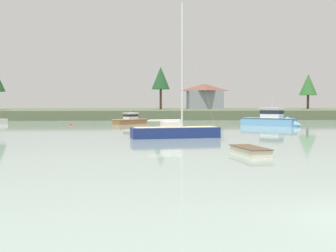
% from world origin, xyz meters
% --- Properties ---
extents(far_shore_bank, '(189.02, 52.76, 1.90)m').
position_xyz_m(far_shore_bank, '(0.00, 93.43, 0.95)').
color(far_shore_bank, '#4C563D').
rests_on(far_shore_bank, ground).
extents(dinghy_cream, '(1.98, 3.82, 0.67)m').
position_xyz_m(dinghy_cream, '(0.40, 14.45, 0.16)').
color(dinghy_cream, beige).
rests_on(dinghy_cream, ground).
extents(sailboat_navy, '(8.71, 3.47, 13.61)m').
position_xyz_m(sailboat_navy, '(-3.25, 27.35, 0.28)').
color(sailboat_navy, navy).
rests_on(sailboat_navy, ground).
extents(cruiser_wood, '(6.15, 5.66, 3.12)m').
position_xyz_m(cruiser_wood, '(-7.65, 53.86, 0.41)').
color(cruiser_wood, brown).
rests_on(cruiser_wood, ground).
extents(cruiser_skyblue, '(8.42, 7.73, 4.94)m').
position_xyz_m(cruiser_skyblue, '(13.19, 46.30, 0.62)').
color(cruiser_skyblue, '#669ECC').
rests_on(cruiser_skyblue, ground).
extents(mooring_buoy_red, '(0.36, 0.36, 0.42)m').
position_xyz_m(mooring_buoy_red, '(-17.03, 50.29, 0.07)').
color(mooring_buoy_red, red).
rests_on(mooring_buoy_red, ground).
extents(shore_tree_inland_c, '(4.72, 4.72, 9.52)m').
position_xyz_m(shore_tree_inland_c, '(39.40, 93.83, 8.46)').
color(shore_tree_inland_c, brown).
rests_on(shore_tree_inland_c, far_shore_bank).
extents(shore_tree_far_left, '(4.60, 4.60, 10.72)m').
position_xyz_m(shore_tree_far_left, '(-1.02, 89.53, 9.71)').
color(shore_tree_far_left, brown).
rests_on(shore_tree_far_left, far_shore_bank).
extents(cottage_hillside, '(9.75, 7.82, 6.74)m').
position_xyz_m(cottage_hillside, '(11.10, 94.88, 5.38)').
color(cottage_hillside, gray).
rests_on(cottage_hillside, far_shore_bank).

